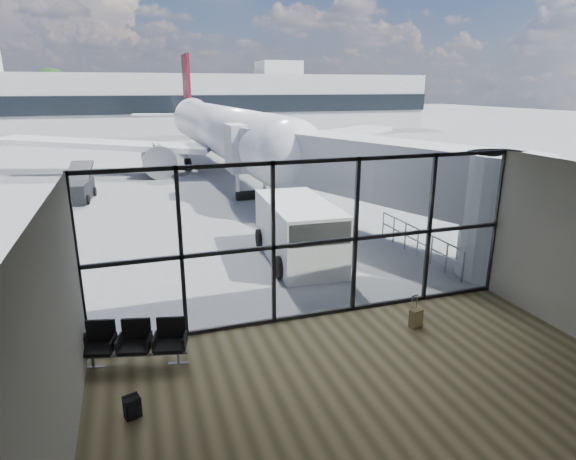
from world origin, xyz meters
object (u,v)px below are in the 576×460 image
airliner (220,130)px  service_van (299,231)px  seating_row (136,340)px  backpack (132,407)px  belt_loader (77,189)px  suitcase (416,318)px

airliner → service_van: bearing=-95.0°
airliner → service_van: size_ratio=7.19×
seating_row → backpack: bearing=-80.4°
service_van → belt_loader: size_ratio=1.20×
service_van → belt_loader: bearing=126.5°
suitcase → belt_loader: belt_loader is taller
seating_row → belt_loader: belt_loader is taller
seating_row → airliner: size_ratio=0.06×
suitcase → service_van: (-1.24, 6.01, 0.87)m
seating_row → suitcase: bearing=8.9°
seating_row → backpack: 2.09m
seating_row → belt_loader: size_ratio=0.55×
backpack → belt_loader: bearing=79.5°
airliner → belt_loader: bearing=-138.5°
seating_row → service_van: 8.12m
service_van → belt_loader: (-8.84, 13.42, -0.49)m
service_van → belt_loader: 16.08m
seating_row → airliner: (7.29, 28.42, 2.36)m
backpack → belt_loader: 21.10m
backpack → service_van: (6.13, 7.50, 0.91)m
belt_loader → backpack: bearing=-76.0°
backpack → suitcase: size_ratio=0.52×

